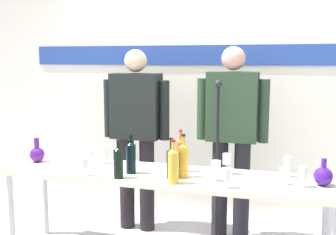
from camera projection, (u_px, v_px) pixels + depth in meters
name	position (u px, v px, depth m)	size (l,w,h in m)	color
back_wall	(198.00, 70.00, 4.19)	(5.23, 0.11, 3.00)	white
display_table	(162.00, 181.00, 3.15)	(2.55, 0.58, 0.74)	silver
decanter_blue_left	(37.00, 154.00, 3.47)	(0.13, 0.13, 0.21)	#531A86
decanter_blue_right	(323.00, 176.00, 2.82)	(0.13, 0.13, 0.19)	#451994
presenter_left	(136.00, 127.00, 3.80)	(0.64, 0.22, 1.70)	black
presenter_right	(232.00, 131.00, 3.55)	(0.62, 0.22, 1.72)	black
wine_bottle_0	(118.00, 162.00, 2.99)	(0.07, 0.07, 0.29)	black
wine_bottle_1	(183.00, 159.00, 3.01)	(0.07, 0.07, 0.33)	gold
wine_bottle_2	(171.00, 162.00, 2.99)	(0.07, 0.07, 0.30)	black
wine_bottle_3	(131.00, 156.00, 3.12)	(0.08, 0.08, 0.31)	black
wine_bottle_4	(181.00, 154.00, 3.17)	(0.07, 0.07, 0.33)	#CA6825
wine_bottle_5	(173.00, 165.00, 2.86)	(0.08, 0.08, 0.32)	gold
wine_glass_left_0	(84.00, 164.00, 3.07)	(0.06, 0.06, 0.13)	white
wine_glass_left_1	(104.00, 153.00, 3.41)	(0.06, 0.06, 0.14)	white
wine_glass_left_2	(71.00, 150.00, 3.43)	(0.07, 0.07, 0.15)	white
wine_glass_left_3	(92.00, 155.00, 3.28)	(0.06, 0.06, 0.14)	white
wine_glass_right_0	(283.00, 173.00, 2.84)	(0.06, 0.06, 0.12)	white
wine_glass_right_1	(227.00, 174.00, 2.76)	(0.07, 0.07, 0.14)	white
wine_glass_right_2	(216.00, 167.00, 2.92)	(0.07, 0.07, 0.15)	white
wine_glass_right_3	(303.00, 173.00, 2.79)	(0.06, 0.06, 0.14)	white
wine_glass_right_4	(288.00, 163.00, 3.03)	(0.07, 0.07, 0.15)	white
wine_glass_right_5	(227.00, 159.00, 3.10)	(0.07, 0.07, 0.16)	white
microphone_stand	(216.00, 194.00, 3.45)	(0.20, 0.20, 1.45)	black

